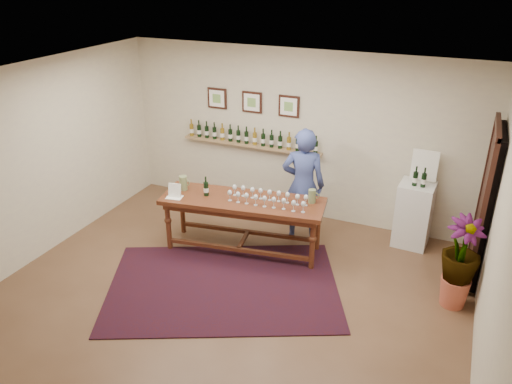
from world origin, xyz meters
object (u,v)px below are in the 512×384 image
at_px(display_pedestal, 414,214).
at_px(potted_plant, 460,263).
at_px(person, 303,185).
at_px(tasting_table, 243,207).

bearing_deg(display_pedestal, potted_plant, -62.39).
height_order(potted_plant, person, person).
distance_m(tasting_table, display_pedestal, 2.61).
bearing_deg(display_pedestal, tasting_table, -152.47).
bearing_deg(display_pedestal, person, -162.76).
relative_size(display_pedestal, potted_plant, 0.94).
bearing_deg(person, tasting_table, 32.14).
height_order(tasting_table, person, person).
distance_m(display_pedestal, person, 1.74).
xyz_separation_m(tasting_table, potted_plant, (3.02, -0.16, -0.10)).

